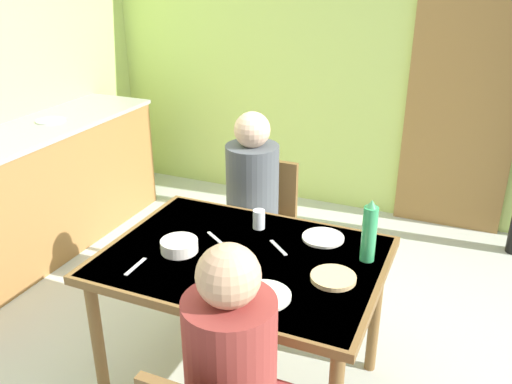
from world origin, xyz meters
TOP-DOWN VIEW (x-y plane):
  - ground_plane at (0.00, 0.00)m, footprint 5.75×5.75m
  - wall_back at (0.00, 2.21)m, footprint 4.27×0.10m
  - door_wooden at (0.98, 2.13)m, footprint 0.80×0.05m
  - kitchen_counter at (-1.71, 0.47)m, footprint 0.61×2.31m
  - dining_table at (0.24, -0.15)m, footprint 1.24×0.91m
  - chair_far_diner at (-0.01, 0.66)m, footprint 0.40×0.40m
  - person_near_diner at (0.51, -0.82)m, footprint 0.30×0.37m
  - person_far_diner at (-0.01, 0.52)m, footprint 0.30×0.37m
  - water_bottle_green_near at (0.76, 0.03)m, footprint 0.06×0.06m
  - serving_bowl_center at (-0.04, -0.23)m, footprint 0.17×0.17m
  - dinner_plate_near_left at (0.45, -0.41)m, footprint 0.22×0.22m
  - dinner_plate_near_right at (0.53, 0.14)m, footprint 0.20×0.20m
  - drinking_glass_by_near_diner at (0.20, 0.13)m, footprint 0.06×0.06m
  - bread_plate_sliced at (0.67, -0.18)m, footprint 0.19×0.19m
  - cutlery_knife_near at (0.06, -0.06)m, footprint 0.13×0.10m
  - cutlery_fork_near at (0.36, -0.02)m, footprint 0.12×0.11m
  - cutlery_knife_far at (-0.14, -0.42)m, footprint 0.02×0.15m

SIDE VIEW (x-z plane):
  - ground_plane at x=0.00m, z-range 0.00..0.00m
  - kitchen_counter at x=-1.71m, z-range 0.00..0.91m
  - chair_far_diner at x=-0.01m, z-range 0.06..0.93m
  - dining_table at x=0.24m, z-range 0.30..1.06m
  - cutlery_knife_near at x=0.06m, z-range 0.76..0.76m
  - cutlery_fork_near at x=0.36m, z-range 0.76..0.76m
  - cutlery_knife_far at x=-0.14m, z-range 0.76..0.76m
  - dinner_plate_near_left at x=0.45m, z-range 0.76..0.77m
  - dinner_plate_near_right at x=0.53m, z-range 0.76..0.77m
  - bread_plate_sliced at x=0.67m, z-range 0.76..0.78m
  - person_near_diner at x=0.51m, z-range 0.40..1.17m
  - person_far_diner at x=-0.01m, z-range 0.40..1.17m
  - serving_bowl_center at x=-0.04m, z-range 0.76..0.81m
  - drinking_glass_by_near_diner at x=0.20m, z-range 0.76..0.85m
  - water_bottle_green_near at x=0.76m, z-range 0.75..1.04m
  - door_wooden at x=0.98m, z-range 0.00..2.00m
  - wall_back at x=0.00m, z-range 0.00..2.90m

